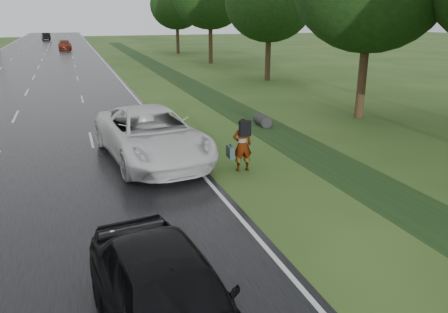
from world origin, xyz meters
name	(u,v)px	position (x,y,z in m)	size (l,w,h in m)	color
road	(41,62)	(0.00, 45.00, 0.02)	(14.00, 180.00, 0.04)	black
edge_stripe_east	(103,60)	(6.75, 45.00, 0.04)	(0.12, 180.00, 0.01)	silver
center_line	(41,62)	(0.00, 45.00, 0.04)	(0.12, 180.00, 0.01)	silver
drainage_ditch	(209,95)	(11.50, 18.71, 0.04)	(2.20, 120.00, 0.56)	black
tree_east_c	(270,1)	(18.20, 24.00, 6.14)	(7.00, 7.00, 9.29)	#3D2419
tree_east_f	(177,5)	(17.50, 52.00, 6.37)	(7.20, 7.20, 9.62)	#3D2419
pedestrian	(242,144)	(8.18, 4.37, 0.94)	(0.83, 0.78, 1.83)	#A5998C
white_pickup	(151,134)	(5.50, 6.57, 0.97)	(3.08, 6.67, 1.85)	silver
dark_sedan	(169,298)	(4.02, -2.99, 0.86)	(1.93, 4.79, 1.63)	black
far_car_red	(65,45)	(2.67, 63.63, 0.72)	(1.90, 4.69, 1.36)	maroon
far_car_dark	(46,36)	(-1.00, 93.60, 0.78)	(1.57, 4.50, 1.48)	black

